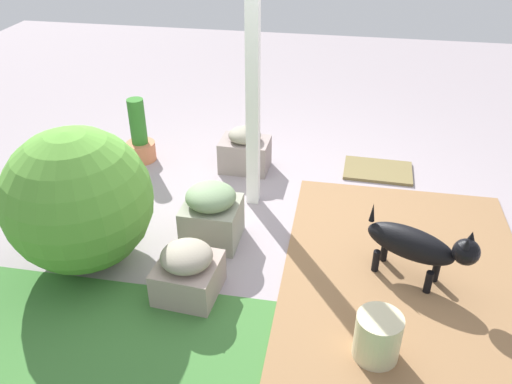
{
  "coord_description": "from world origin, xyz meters",
  "views": [
    {
      "loc": [
        -0.46,
        3.7,
        2.59
      ],
      "look_at": [
        0.17,
        0.16,
        0.37
      ],
      "focal_mm": 36.71,
      "sensor_mm": 36.0,
      "label": 1
    }
  ],
  "objects_px": {
    "stone_planter_far": "(188,271)",
    "dog": "(418,245)",
    "ceramic_urn": "(377,338)",
    "stone_planter_mid": "(212,214)",
    "terracotta_pot_tall": "(140,139)",
    "stone_planter_nearest": "(245,150)",
    "porch_pillar": "(253,81)",
    "doormat": "(378,170)",
    "round_shrub": "(78,200)"
  },
  "relations": [
    {
      "from": "stone_planter_far",
      "to": "dog",
      "type": "relative_size",
      "value": 0.6
    },
    {
      "from": "stone_planter_mid",
      "to": "round_shrub",
      "type": "relative_size",
      "value": 0.46
    },
    {
      "from": "dog",
      "to": "stone_planter_mid",
      "type": "bearing_deg",
      "value": -8.04
    },
    {
      "from": "stone_planter_far",
      "to": "round_shrub",
      "type": "distance_m",
      "value": 0.96
    },
    {
      "from": "stone_planter_nearest",
      "to": "stone_planter_mid",
      "type": "height_order",
      "value": "stone_planter_mid"
    },
    {
      "from": "stone_planter_mid",
      "to": "doormat",
      "type": "distance_m",
      "value": 1.95
    },
    {
      "from": "porch_pillar",
      "to": "stone_planter_mid",
      "type": "bearing_deg",
      "value": 71.21
    },
    {
      "from": "stone_planter_nearest",
      "to": "stone_planter_far",
      "type": "bearing_deg",
      "value": 88.84
    },
    {
      "from": "ceramic_urn",
      "to": "round_shrub",
      "type": "bearing_deg",
      "value": -15.12
    },
    {
      "from": "stone_planter_far",
      "to": "round_shrub",
      "type": "height_order",
      "value": "round_shrub"
    },
    {
      "from": "stone_planter_nearest",
      "to": "round_shrub",
      "type": "distance_m",
      "value": 1.89
    },
    {
      "from": "stone_planter_mid",
      "to": "round_shrub",
      "type": "height_order",
      "value": "round_shrub"
    },
    {
      "from": "porch_pillar",
      "to": "round_shrub",
      "type": "bearing_deg",
      "value": 43.76
    },
    {
      "from": "stone_planter_mid",
      "to": "terracotta_pot_tall",
      "type": "bearing_deg",
      "value": -48.63
    },
    {
      "from": "porch_pillar",
      "to": "stone_planter_nearest",
      "type": "xyz_separation_m",
      "value": [
        0.19,
        -0.58,
        -0.93
      ]
    },
    {
      "from": "doormat",
      "to": "stone_planter_nearest",
      "type": "bearing_deg",
      "value": 7.25
    },
    {
      "from": "stone_planter_nearest",
      "to": "stone_planter_far",
      "type": "xyz_separation_m",
      "value": [
        0.04,
        1.86,
        -0.01
      ]
    },
    {
      "from": "ceramic_urn",
      "to": "stone_planter_mid",
      "type": "bearing_deg",
      "value": -37.69
    },
    {
      "from": "stone_planter_nearest",
      "to": "terracotta_pot_tall",
      "type": "bearing_deg",
      "value": 0.06
    },
    {
      "from": "terracotta_pot_tall",
      "to": "doormat",
      "type": "xyz_separation_m",
      "value": [
        -2.42,
        -0.17,
        -0.22
      ]
    },
    {
      "from": "terracotta_pot_tall",
      "to": "doormat",
      "type": "bearing_deg",
      "value": -176.0
    },
    {
      "from": "stone_planter_mid",
      "to": "round_shrub",
      "type": "xyz_separation_m",
      "value": [
        0.88,
        0.41,
        0.3
      ]
    },
    {
      "from": "terracotta_pot_tall",
      "to": "dog",
      "type": "height_order",
      "value": "terracotta_pot_tall"
    },
    {
      "from": "stone_planter_nearest",
      "to": "stone_planter_far",
      "type": "relative_size",
      "value": 1.05
    },
    {
      "from": "stone_planter_nearest",
      "to": "dog",
      "type": "height_order",
      "value": "dog"
    },
    {
      "from": "stone_planter_far",
      "to": "ceramic_urn",
      "type": "height_order",
      "value": "stone_planter_far"
    },
    {
      "from": "dog",
      "to": "terracotta_pot_tall",
      "type": "bearing_deg",
      "value": -28.6
    },
    {
      "from": "stone_planter_far",
      "to": "doormat",
      "type": "bearing_deg",
      "value": -123.93
    },
    {
      "from": "round_shrub",
      "to": "ceramic_urn",
      "type": "bearing_deg",
      "value": 164.88
    },
    {
      "from": "terracotta_pot_tall",
      "to": "dog",
      "type": "bearing_deg",
      "value": 151.4
    },
    {
      "from": "stone_planter_far",
      "to": "dog",
      "type": "distance_m",
      "value": 1.63
    },
    {
      "from": "stone_planter_nearest",
      "to": "dog",
      "type": "distance_m",
      "value": 2.11
    },
    {
      "from": "stone_planter_mid",
      "to": "terracotta_pot_tall",
      "type": "height_order",
      "value": "terracotta_pot_tall"
    },
    {
      "from": "stone_planter_nearest",
      "to": "dog",
      "type": "relative_size",
      "value": 0.63
    },
    {
      "from": "stone_planter_mid",
      "to": "dog",
      "type": "bearing_deg",
      "value": 171.96
    },
    {
      "from": "porch_pillar",
      "to": "stone_planter_far",
      "type": "distance_m",
      "value": 1.6
    },
    {
      "from": "terracotta_pot_tall",
      "to": "ceramic_urn",
      "type": "bearing_deg",
      "value": 136.86
    },
    {
      "from": "stone_planter_far",
      "to": "round_shrub",
      "type": "xyz_separation_m",
      "value": [
        0.87,
        -0.23,
        0.35
      ]
    },
    {
      "from": "terracotta_pot_tall",
      "to": "ceramic_urn",
      "type": "relative_size",
      "value": 2.02
    },
    {
      "from": "round_shrub",
      "to": "dog",
      "type": "height_order",
      "value": "round_shrub"
    },
    {
      "from": "porch_pillar",
      "to": "doormat",
      "type": "bearing_deg",
      "value": -146.67
    },
    {
      "from": "stone_planter_far",
      "to": "ceramic_urn",
      "type": "distance_m",
      "value": 1.35
    },
    {
      "from": "porch_pillar",
      "to": "stone_planter_far",
      "type": "relative_size",
      "value": 4.88
    },
    {
      "from": "stone_planter_nearest",
      "to": "dog",
      "type": "xyz_separation_m",
      "value": [
        -1.54,
        1.44,
        0.11
      ]
    },
    {
      "from": "stone_planter_nearest",
      "to": "stone_planter_mid",
      "type": "relative_size",
      "value": 0.97
    },
    {
      "from": "porch_pillar",
      "to": "doormat",
      "type": "relative_size",
      "value": 3.4
    },
    {
      "from": "stone_planter_mid",
      "to": "stone_planter_far",
      "type": "distance_m",
      "value": 0.64
    },
    {
      "from": "stone_planter_mid",
      "to": "ceramic_urn",
      "type": "relative_size",
      "value": 1.53
    },
    {
      "from": "porch_pillar",
      "to": "stone_planter_far",
      "type": "xyz_separation_m",
      "value": [
        0.23,
        1.28,
        -0.94
      ]
    },
    {
      "from": "stone_planter_nearest",
      "to": "terracotta_pot_tall",
      "type": "relative_size",
      "value": 0.74
    }
  ]
}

